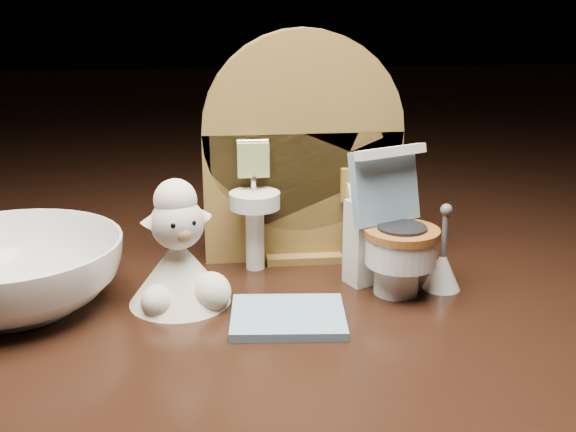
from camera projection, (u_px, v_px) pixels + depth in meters
name	position (u px, v px, depth m)	size (l,w,h in m)	color
backdrop_panel	(302.00, 162.00, 0.47)	(0.13, 0.05, 0.15)	olive
toy_toilet	(389.00, 238.00, 0.43)	(0.05, 0.06, 0.09)	white
bath_mat	(288.00, 317.00, 0.40)	(0.06, 0.05, 0.00)	#749AB3
toilet_brush	(442.00, 267.00, 0.43)	(0.02, 0.02, 0.05)	white
plush_lamb	(180.00, 261.00, 0.41)	(0.06, 0.06, 0.08)	#F1EBCC
ceramic_bowl	(12.00, 274.00, 0.41)	(0.12, 0.12, 0.04)	white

